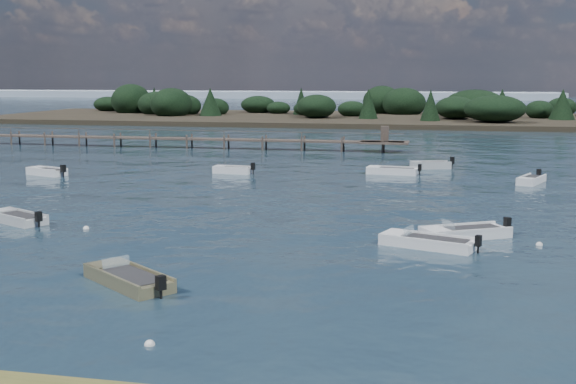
% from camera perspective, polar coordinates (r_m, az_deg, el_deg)
% --- Properties ---
extents(ground, '(400.00, 400.00, 0.00)m').
position_cam_1_polar(ground, '(88.46, 5.62, 4.01)').
color(ground, '#142430').
rests_on(ground, ground).
extents(tender_far_white, '(3.50, 1.47, 1.18)m').
position_cam_1_polar(tender_far_white, '(59.04, -4.39, 1.65)').
color(tender_far_white, silver).
rests_on(tender_far_white, ground).
extents(tender_far_grey, '(3.84, 2.45, 1.22)m').
position_cam_1_polar(tender_far_grey, '(60.87, -18.51, 1.43)').
color(tender_far_grey, silver).
rests_on(tender_far_grey, ground).
extents(tender_far_grey_b, '(3.79, 2.20, 1.27)m').
position_cam_1_polar(tender_far_grey_b, '(63.05, 11.20, 1.99)').
color(tender_far_grey_b, '#A0A5A7').
rests_on(tender_far_grey_b, ground).
extents(dinghy_extra_b, '(4.43, 2.09, 1.13)m').
position_cam_1_polar(dinghy_extra_b, '(59.08, 8.23, 1.57)').
color(dinghy_extra_b, silver).
rests_on(dinghy_extra_b, ground).
extents(dinghy_mid_grey, '(4.15, 3.08, 1.07)m').
position_cam_1_polar(dinghy_mid_grey, '(41.83, -20.64, -2.05)').
color(dinghy_mid_grey, '#A0A5A7').
rests_on(dinghy_mid_grey, ground).
extents(dinghy_extra_a, '(2.51, 3.89, 1.08)m').
position_cam_1_polar(dinghy_extra_a, '(56.36, 18.67, 0.81)').
color(dinghy_extra_a, silver).
rests_on(dinghy_extra_a, ground).
extents(dinghy_mid_white_b, '(4.57, 3.51, 1.16)m').
position_cam_1_polar(dinghy_mid_white_b, '(36.51, 13.79, -3.28)').
color(dinghy_mid_white_b, silver).
rests_on(dinghy_mid_white_b, ground).
extents(dinghy_near_olive, '(4.39, 3.85, 1.13)m').
position_cam_1_polar(dinghy_near_olive, '(28.28, -12.51, -6.86)').
color(dinghy_near_olive, '#6A6647').
rests_on(dinghy_near_olive, ground).
extents(dinghy_mid_white_a, '(4.69, 2.93, 1.08)m').
position_cam_1_polar(dinghy_mid_white_a, '(34.19, 10.96, -4.04)').
color(dinghy_mid_white_a, silver).
rests_on(dinghy_mid_white_a, ground).
extents(buoy_a, '(0.32, 0.32, 0.32)m').
position_cam_1_polar(buoy_a, '(22.10, -10.88, -11.79)').
color(buoy_a, silver).
rests_on(buoy_a, ground).
extents(buoy_b, '(0.32, 0.32, 0.32)m').
position_cam_1_polar(buoy_b, '(34.78, 11.90, -4.08)').
color(buoy_b, silver).
rests_on(buoy_b, ground).
extents(buoy_c, '(0.32, 0.32, 0.32)m').
position_cam_1_polar(buoy_c, '(38.93, -15.66, -2.82)').
color(buoy_c, silver).
rests_on(buoy_c, ground).
extents(buoy_d, '(0.32, 0.32, 0.32)m').
position_cam_1_polar(buoy_d, '(35.89, 19.24, -3.99)').
color(buoy_d, silver).
rests_on(buoy_d, ground).
extents(jetty, '(64.50, 3.20, 3.40)m').
position_cam_1_polar(jetty, '(82.09, -10.63, 4.19)').
color(jetty, '#473B34').
rests_on(jetty, ground).
extents(far_headland, '(190.00, 40.00, 5.80)m').
position_cam_1_polar(far_headland, '(128.66, 18.83, 6.03)').
color(far_headland, black).
rests_on(far_headland, ground).
extents(distant_haze, '(280.00, 20.00, 2.40)m').
position_cam_1_polar(distant_haze, '(276.26, -9.37, 7.39)').
color(distant_haze, '#94A3B7').
rests_on(distant_haze, ground).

